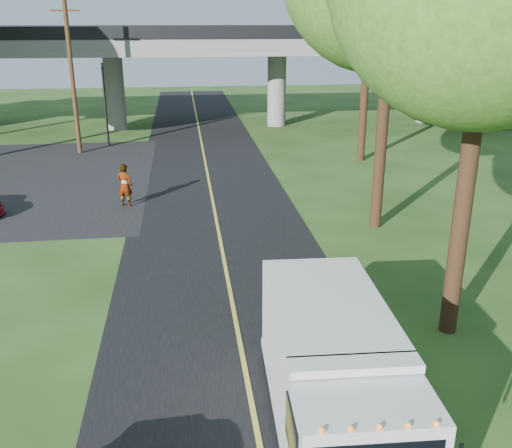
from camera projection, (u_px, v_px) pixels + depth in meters
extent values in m
plane|color=#234016|center=(244.00, 367.00, 13.45)|extent=(120.00, 120.00, 0.00)
cube|color=black|center=(217.00, 224.00, 22.78)|extent=(7.00, 90.00, 0.02)
cube|color=gold|center=(217.00, 224.00, 22.77)|extent=(0.12, 90.00, 0.01)
cube|color=slate|center=(196.00, 45.00, 41.28)|extent=(50.00, 9.00, 1.20)
cube|color=black|center=(197.00, 33.00, 36.87)|extent=(50.00, 0.25, 0.80)
cube|color=black|center=(194.00, 30.00, 45.08)|extent=(50.00, 0.25, 0.80)
cube|color=slate|center=(512.00, 82.00, 45.32)|extent=(4.00, 10.00, 6.00)
cylinder|color=slate|center=(115.00, 92.00, 41.67)|extent=(1.40, 1.40, 5.40)
cylinder|color=slate|center=(277.00, 90.00, 43.12)|extent=(1.40, 1.40, 5.40)
cylinder|color=slate|center=(428.00, 87.00, 44.57)|extent=(1.40, 1.40, 5.40)
cylinder|color=black|center=(105.00, 105.00, 36.11)|extent=(0.14, 0.14, 5.20)
imported|color=black|center=(102.00, 73.00, 35.43)|extent=(0.18, 0.22, 1.10)
cylinder|color=#472D19|center=(72.00, 78.00, 33.42)|extent=(0.26, 0.26, 9.00)
cube|color=#472D19|center=(65.00, 10.00, 32.16)|extent=(1.60, 0.10, 0.10)
cylinder|color=#382314|center=(463.00, 204.00, 13.87)|extent=(0.44, 0.44, 7.00)
cylinder|color=#382314|center=(382.00, 129.00, 21.30)|extent=(0.44, 0.44, 7.70)
cylinder|color=#382314|center=(364.00, 102.00, 32.08)|extent=(0.44, 0.44, 6.65)
sphere|color=#2C5B18|center=(370.00, 10.00, 30.43)|extent=(5.58, 5.58, 5.58)
sphere|color=#2C5B18|center=(382.00, 4.00, 30.01)|extent=(4.96, 4.96, 4.96)
cube|color=silver|center=(325.00, 344.00, 11.57)|extent=(2.35, 4.09, 2.05)
cube|color=silver|center=(361.00, 445.00, 8.96)|extent=(2.25, 1.73, 1.86)
cube|color=silver|center=(326.00, 406.00, 11.65)|extent=(2.41, 5.36, 0.16)
cylinder|color=black|center=(273.00, 360.00, 12.98)|extent=(0.29, 0.83, 0.82)
cylinder|color=black|center=(353.00, 356.00, 13.13)|extent=(0.29, 0.83, 0.82)
imported|color=gray|center=(125.00, 185.00, 24.70)|extent=(0.80, 0.65, 1.90)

